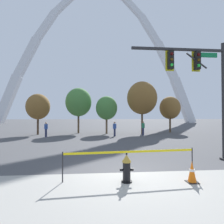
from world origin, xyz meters
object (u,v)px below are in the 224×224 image
Objects in this scene: monument_arch at (99,61)px; pedestrian_walking_right at (46,129)px; pedestrian_walking_left at (143,128)px; pedestrian_standing_center at (115,129)px; fire_hydrant at (127,168)px; traffic_cone_by_hydrant at (192,172)px; traffic_signal_gantry at (202,80)px.

monument_arch is 38.72× the size of pedestrian_walking_right.
monument_arch reaches higher than pedestrian_walking_left.
monument_arch reaches higher than pedestrian_walking_right.
pedestrian_standing_center is at bearing -88.47° from monument_arch.
monument_arch is at bearing 89.91° from fire_hydrant.
pedestrian_walking_left is at bearing 73.38° from fire_hydrant.
traffic_cone_by_hydrant is at bearing -85.61° from pedestrian_standing_center.
pedestrian_standing_center is (0.99, -37.19, -18.62)m from monument_arch.
traffic_signal_gantry reaches higher than traffic_cone_by_hydrant.
monument_arch reaches higher than pedestrian_standing_center.
traffic_signal_gantry is at bearing -84.96° from monument_arch.
pedestrian_walking_left is 10.83m from pedestrian_walking_right.
traffic_signal_gantry is 12.37m from pedestrian_standing_center.
pedestrian_walking_right is (-6.32, -37.40, -18.62)m from monument_arch.
pedestrian_walking_left reaches higher than traffic_cone_by_hydrant.
monument_arch is (-2.10, 51.64, 19.07)m from traffic_cone_by_hydrant.
fire_hydrant is at bearing -90.09° from monument_arch.
pedestrian_walking_left is (4.45, -36.23, -18.62)m from monument_arch.
pedestrian_walking_left and pedestrian_walking_right have the same top height.
fire_hydrant is at bearing 173.71° from traffic_cone_by_hydrant.
pedestrian_walking_right is at bearing -178.40° from pedestrian_standing_center.
pedestrian_standing_center is 1.00× the size of pedestrian_walking_right.
pedestrian_standing_center is (1.07, 14.20, 0.35)m from fire_hydrant.
pedestrian_walking_left is 1.00× the size of pedestrian_standing_center.
pedestrian_walking_right reaches higher than fire_hydrant.
fire_hydrant is 15.33m from pedestrian_walking_right.
pedestrian_walking_right is (-8.43, 14.24, 0.46)m from traffic_cone_by_hydrant.
traffic_signal_gantry reaches higher than pedestrian_standing_center.
traffic_signal_gantry is (4.37, 2.74, 3.60)m from fire_hydrant.
pedestrian_walking_right is at bearing -99.60° from monument_arch.
monument_arch is 38.72× the size of pedestrian_walking_left.
traffic_cone_by_hydrant is 16.55m from pedestrian_walking_right.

